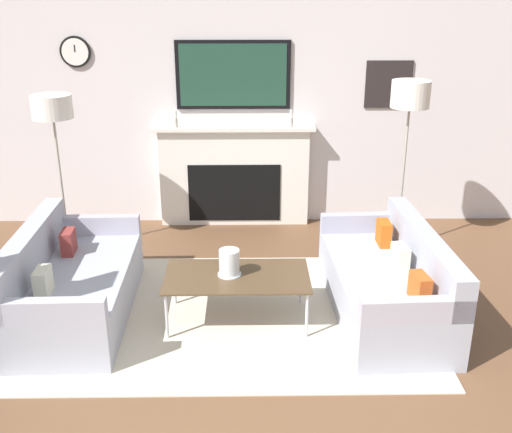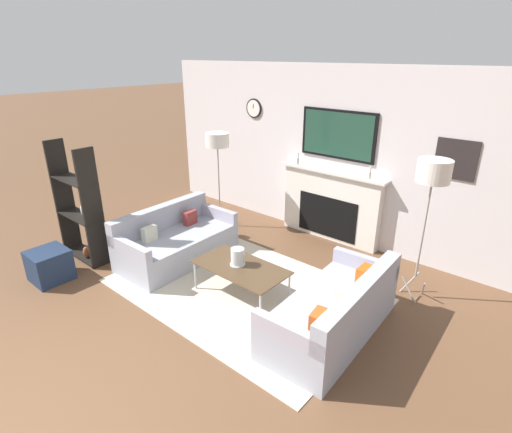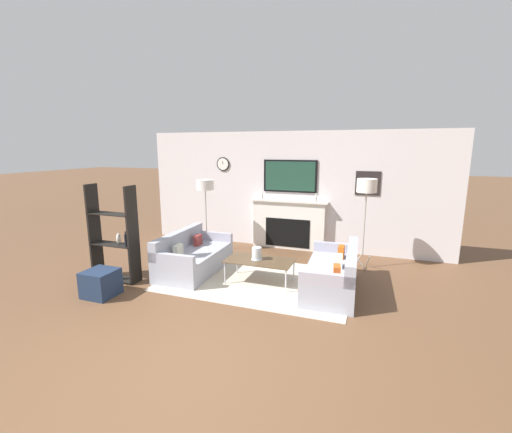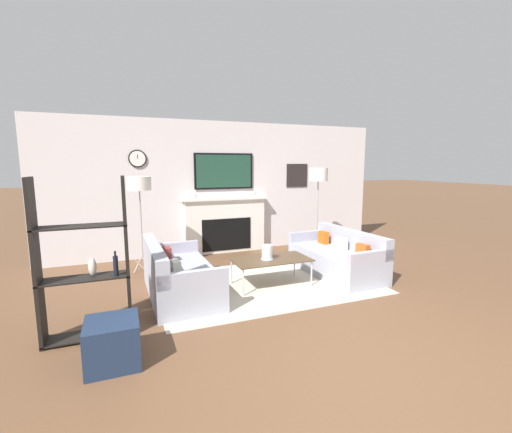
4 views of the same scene
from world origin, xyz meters
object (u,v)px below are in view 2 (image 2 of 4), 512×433
Objects in this scene: floor_lamp_right at (434,174)px; ottoman at (50,265)px; coffee_table at (241,268)px; hurricane_candle at (238,258)px; shelf_unit at (79,209)px; couch_right at (334,313)px; floor_lamp_left at (217,142)px; couch_left at (176,242)px.

floor_lamp_right is 4.95m from ottoman.
hurricane_candle is (-0.06, 0.01, 0.12)m from coffee_table.
couch_right is at bearing 12.90° from shelf_unit.
coffee_table is at bearing -11.90° from hurricane_candle.
floor_lamp_left is at bearing 156.97° from couch_right.
coffee_table is 0.71× the size of floor_lamp_left.
couch_right is 1.09× the size of floor_lamp_left.
hurricane_candle is 0.47× the size of ottoman.
couch_right is 1.34m from hurricane_candle.
hurricane_candle is at bearing 17.65° from shelf_unit.
floor_lamp_right is at bearing 73.17° from couch_right.
couch_right is 1.27m from coffee_table.
shelf_unit is at bearing -152.44° from floor_lamp_right.
floor_lamp_left reaches higher than couch_right.
hurricane_candle is at bearing -176.14° from couch_right.
floor_lamp_right is at bearing 40.10° from coffee_table.
ottoman is (-0.82, -1.47, -0.06)m from couch_left.
couch_right is 1.52× the size of coffee_table.
couch_left reaches higher than couch_right.
floor_lamp_right is (3.43, -0.00, 0.11)m from floor_lamp_left.
coffee_table is 2.61m from ottoman.
floor_lamp_right is 3.77× the size of ottoman.
coffee_table is at bearing -139.90° from floor_lamp_right.
hurricane_candle is 0.13× the size of floor_lamp_left.
floor_lamp_right is (1.71, 1.38, 1.09)m from hurricane_candle.
floor_lamp_right is at bearing 23.06° from couch_left.
couch_left is 1.47× the size of coffee_table.
floor_lamp_left is (-3.04, 1.29, 1.22)m from couch_right.
coffee_table is at bearing -38.12° from floor_lamp_left.
couch_left is at bearing 175.97° from coffee_table.
couch_right reaches higher than coffee_table.
floor_lamp_left is (-1.72, 1.38, 0.98)m from hurricane_candle.
couch_right is 3.84m from shelf_unit.
couch_left is 3.56m from floor_lamp_right.
shelf_unit reaches higher than floor_lamp_left.
couch_right reaches higher than hurricane_candle.
ottoman is at bearing -119.07° from couch_left.
hurricane_candle is at bearing 32.86° from ottoman.
floor_lamp_right reaches higher than coffee_table.
shelf_unit is (-3.71, -0.85, 0.51)m from couch_right.
coffee_table is at bearing -175.42° from couch_right.
ottoman is at bearing -147.14° from hurricane_candle.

